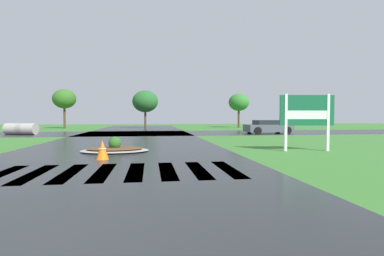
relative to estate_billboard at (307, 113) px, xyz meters
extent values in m
cube|color=#232628|center=(-8.33, 0.01, -1.71)|extent=(9.84, 80.00, 0.01)
cube|color=#232628|center=(-8.33, 15.69, -1.71)|extent=(90.00, 8.86, 0.01)
cube|color=white|center=(-10.13, -4.11, -1.71)|extent=(0.45, 3.00, 0.01)
cube|color=white|center=(-9.23, -4.11, -1.71)|extent=(0.45, 3.00, 0.01)
cube|color=white|center=(-8.33, -4.11, -1.71)|extent=(0.45, 3.00, 0.01)
cube|color=white|center=(-7.43, -4.11, -1.71)|extent=(0.45, 3.00, 0.01)
cube|color=white|center=(-6.53, -4.11, -1.71)|extent=(0.45, 3.00, 0.01)
cube|color=white|center=(-5.63, -4.11, -1.71)|extent=(0.45, 3.00, 0.01)
cube|color=white|center=(-4.73, -4.11, -1.71)|extent=(0.45, 3.00, 0.01)
cube|color=white|center=(0.96, -0.10, -0.42)|extent=(0.13, 0.13, 2.58)
cube|color=white|center=(-0.96, 0.10, -0.42)|extent=(0.13, 0.13, 2.58)
cube|color=#145938|center=(0.00, 0.00, 0.13)|extent=(2.47, 0.33, 1.37)
cube|color=white|center=(0.00, 0.00, -0.07)|extent=(1.88, 0.28, 0.38)
ellipsoid|color=#9E9B93|center=(-8.56, 0.89, -1.65)|extent=(2.96, 2.11, 0.12)
ellipsoid|color=brown|center=(-8.56, 0.89, -1.56)|extent=(2.43, 1.73, 0.10)
sphere|color=#2D6023|center=(-8.56, 0.89, -1.31)|extent=(0.56, 0.56, 0.56)
cube|color=#4C545B|center=(3.75, 13.74, -1.21)|extent=(4.37, 2.11, 0.66)
cube|color=#1E232B|center=(3.50, 13.72, -0.68)|extent=(2.09, 1.72, 0.41)
cylinder|color=black|center=(5.13, 14.77, -1.39)|extent=(0.65, 0.27, 0.64)
cylinder|color=black|center=(5.27, 12.91, -1.39)|extent=(0.65, 0.27, 0.64)
cylinder|color=black|center=(2.24, 14.56, -1.39)|extent=(0.65, 0.27, 0.64)
cylinder|color=black|center=(2.38, 12.70, -1.39)|extent=(0.65, 0.27, 0.64)
cylinder|color=#9E9B93|center=(-18.55, 15.15, -1.22)|extent=(1.80, 1.36, 0.98)
cylinder|color=#9E9B93|center=(-17.49, 14.86, -1.22)|extent=(1.80, 1.36, 0.98)
cone|color=orange|center=(-8.73, -1.52, -1.36)|extent=(0.45, 0.45, 0.71)
torus|color=white|center=(-8.73, -1.52, -1.32)|extent=(0.28, 0.28, 0.04)
cube|color=orange|center=(-8.73, -1.52, -1.70)|extent=(0.36, 0.36, 0.03)
cylinder|color=#4C3823|center=(-18.00, 28.46, -0.30)|extent=(0.28, 0.28, 2.83)
ellipsoid|color=#326620|center=(-18.00, 28.46, 2.14)|extent=(2.93, 2.93, 2.49)
cylinder|color=#4C3823|center=(-7.63, 28.64, -0.51)|extent=(0.28, 0.28, 2.40)
ellipsoid|color=#245F28|center=(-7.63, 28.64, 1.89)|extent=(3.44, 3.44, 2.93)
cylinder|color=#4C3823|center=(5.40, 28.60, -0.43)|extent=(0.28, 0.28, 2.56)
ellipsoid|color=#2F772D|center=(5.40, 28.60, 1.85)|extent=(2.86, 2.86, 2.43)
camera|label=1|loc=(-7.02, -12.82, -0.15)|focal=28.37mm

